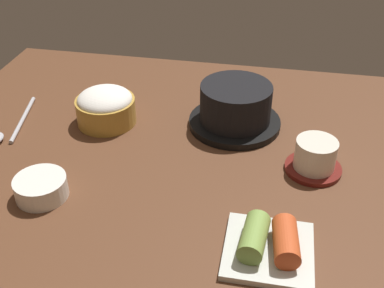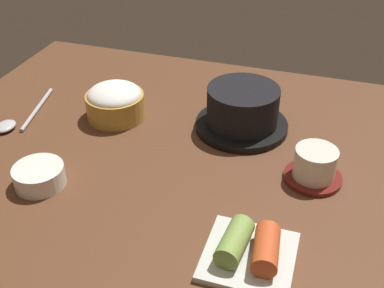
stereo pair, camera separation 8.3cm
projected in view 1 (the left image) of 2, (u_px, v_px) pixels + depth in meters
dining_table at (183, 155)px, 87.33cm from camera, size 100.00×76.00×2.00cm
stone_pot at (235, 107)px, 91.49cm from camera, size 17.90×17.90×8.67cm
rice_bowl at (106, 106)px, 92.89cm from camera, size 11.60×11.60×7.08cm
tea_cup_with_saucer at (315, 157)px, 80.29cm from camera, size 9.68×9.68×5.93cm
kimchi_plate at (269, 244)px, 65.32cm from camera, size 12.30×12.30×4.50cm
side_bowl_near at (41, 187)px, 75.29cm from camera, size 8.33×8.33×3.41cm
spoon at (3, 132)px, 90.72cm from camera, size 5.72×18.78×1.35cm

